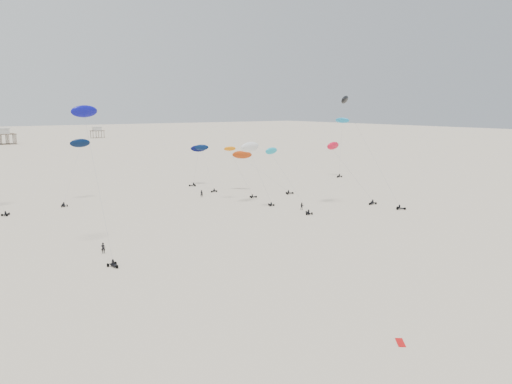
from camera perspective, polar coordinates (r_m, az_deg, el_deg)
ground_plane at (r=195.48m, az=-18.96°, el=2.56°), size 900.00×900.00×0.00m
pavilion_small at (r=384.24m, az=-17.68°, el=6.44°), size 9.00×7.00×8.00m
rig_0 at (r=115.18m, az=11.82°, el=7.04°), size 10.57×14.68×26.34m
rig_1 at (r=109.63m, az=3.34°, el=2.12°), size 5.03×12.96×15.73m
rig_2 at (r=142.39m, az=-5.87°, el=3.81°), size 6.71×15.36×16.44m
rig_3 at (r=81.77m, az=-18.34°, el=4.97°), size 4.81×16.25×24.59m
rig_6 at (r=127.74m, az=-19.79°, el=4.02°), size 9.72×9.27×16.01m
rig_7 at (r=146.35m, az=-6.76°, el=3.97°), size 6.84×5.09×11.64m
rig_8 at (r=118.41m, az=10.10°, el=3.33°), size 10.14×8.82×15.53m
rig_9 at (r=123.25m, az=-1.79°, el=2.51°), size 8.46×3.57×13.33m
rig_10 at (r=164.04m, az=9.74°, el=6.41°), size 5.26×4.98×19.39m
rig_12 at (r=135.04m, az=-0.74°, el=3.60°), size 10.50×16.23×16.36m
rig_13 at (r=117.31m, az=-0.48°, el=4.54°), size 5.94×8.67×14.85m
spectator_0 at (r=82.13m, az=-17.05°, el=-6.72°), size 0.88×0.74×2.06m
spectator_1 at (r=111.46m, az=5.27°, el=-2.03°), size 1.08×0.95×1.91m
spectator_3 at (r=127.12m, az=-6.23°, el=-0.58°), size 0.95×0.86×2.16m
grounded_kite_b at (r=52.56m, az=16.18°, el=-16.23°), size 1.67×1.84×0.07m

